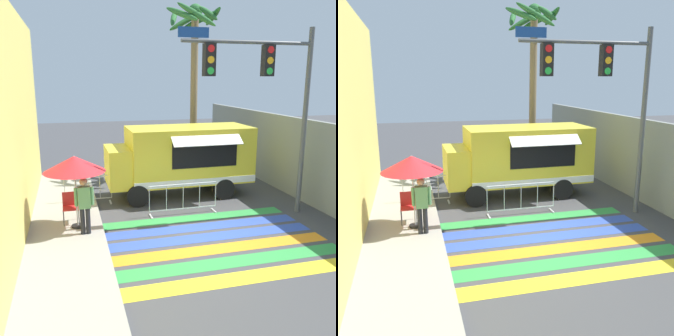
% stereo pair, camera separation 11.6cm
% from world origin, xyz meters
% --- Properties ---
extents(ground_plane, '(60.00, 60.00, 0.00)m').
position_xyz_m(ground_plane, '(0.00, 0.00, 0.00)').
color(ground_plane, '#424244').
extents(sidewalk_left, '(4.40, 16.00, 0.14)m').
position_xyz_m(sidewalk_left, '(-4.95, 0.00, 0.07)').
color(sidewalk_left, '#99968E').
rests_on(sidewalk_left, ground_plane).
extents(building_left_facade, '(0.25, 16.00, 6.28)m').
position_xyz_m(building_left_facade, '(-4.95, 0.00, 3.14)').
color(building_left_facade, '#E5D166').
rests_on(building_left_facade, ground_plane).
extents(concrete_wall_right, '(0.20, 16.00, 2.96)m').
position_xyz_m(concrete_wall_right, '(4.61, 3.00, 1.48)').
color(concrete_wall_right, gray).
rests_on(concrete_wall_right, ground_plane).
extents(crosswalk_painted, '(6.40, 4.36, 0.01)m').
position_xyz_m(crosswalk_painted, '(0.00, -0.38, 0.00)').
color(crosswalk_painted, yellow).
rests_on(crosswalk_painted, ground_plane).
extents(food_truck, '(5.37, 2.50, 2.61)m').
position_xyz_m(food_truck, '(0.37, 3.99, 1.51)').
color(food_truck, yellow).
rests_on(food_truck, ground_plane).
extents(traffic_signal_pole, '(4.30, 0.29, 5.86)m').
position_xyz_m(traffic_signal_pole, '(2.31, 1.17, 4.17)').
color(traffic_signal_pole, '#515456').
rests_on(traffic_signal_pole, ground_plane).
extents(patio_umbrella, '(1.74, 1.74, 2.11)m').
position_xyz_m(patio_umbrella, '(-3.46, 1.37, 2.02)').
color(patio_umbrella, black).
rests_on(patio_umbrella, sidewalk_left).
extents(folding_chair, '(0.46, 0.46, 0.90)m').
position_xyz_m(folding_chair, '(-3.63, 1.87, 0.68)').
color(folding_chair, '#4C4C51').
rests_on(folding_chair, sidewalk_left).
extents(vendor_person, '(0.53, 0.21, 1.60)m').
position_xyz_m(vendor_person, '(-3.25, 0.83, 1.05)').
color(vendor_person, black).
rests_on(vendor_person, sidewalk_left).
extents(barricade_front, '(2.29, 0.44, 1.04)m').
position_xyz_m(barricade_front, '(-0.06, 1.97, 0.52)').
color(barricade_front, '#B7BABF').
rests_on(barricade_front, ground_plane).
extents(barricade_side, '(1.64, 0.44, 1.04)m').
position_xyz_m(barricade_side, '(-3.00, 3.76, 0.50)').
color(barricade_side, '#B7BABF').
rests_on(barricade_side, ground_plane).
extents(palm_tree, '(2.59, 2.58, 7.38)m').
position_xyz_m(palm_tree, '(1.83, 6.65, 5.44)').
color(palm_tree, '#7A664C').
rests_on(palm_tree, ground_plane).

